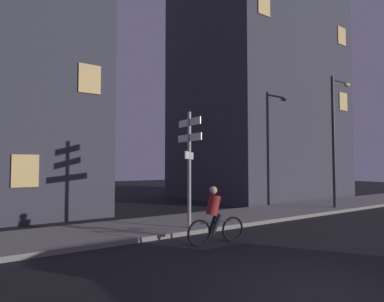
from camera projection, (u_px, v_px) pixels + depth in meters
name	position (u px, v px, depth m)	size (l,w,h in m)	color
ground_plane	(334.00, 300.00, 5.04)	(80.00, 80.00, 0.00)	black
sidewalk_kerb	(150.00, 227.00, 10.73)	(40.00, 3.15, 0.14)	gray
signpost	(189.00, 159.00, 10.36)	(0.92, 1.41, 3.85)	gray
street_lamp	(336.00, 130.00, 15.61)	(1.61, 0.28, 6.55)	#2D2D30
cyclist	(215.00, 217.00, 8.71)	(1.82, 0.37, 1.61)	black
building_right_block	(255.00, 83.00, 22.51)	(9.95, 8.88, 16.43)	#383842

